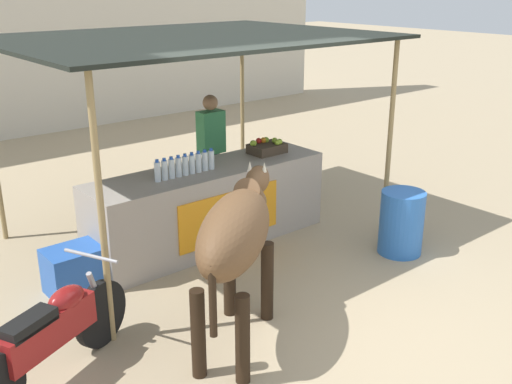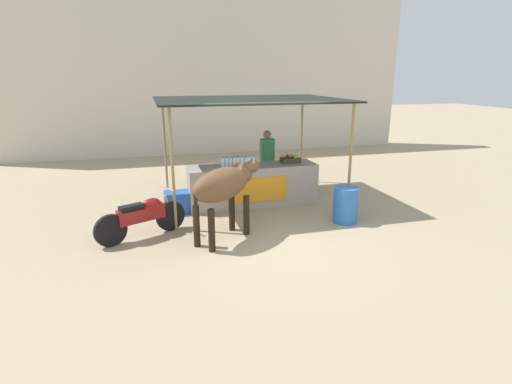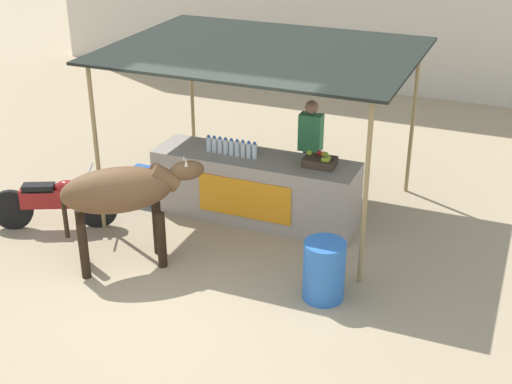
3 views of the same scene
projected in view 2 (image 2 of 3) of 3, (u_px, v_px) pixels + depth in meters
name	position (u px, v px, depth m)	size (l,w,h in m)	color
ground_plane	(283.00, 240.00, 7.50)	(60.00, 60.00, 0.00)	tan
building_wall_far	(206.00, 69.00, 15.03)	(16.00, 0.50, 6.37)	beige
stall_counter	(253.00, 185.00, 9.40)	(3.00, 0.82, 0.96)	#9E9389
stall_awning	(249.00, 103.00, 9.15)	(4.20, 3.20, 2.46)	black
water_bottle_row	(238.00, 162.00, 9.10)	(0.79, 0.07, 0.25)	silver
fruit_crate	(290.00, 159.00, 9.53)	(0.44, 0.32, 0.18)	#3F3326
vendor_behind_counter	(267.00, 162.00, 10.14)	(0.34, 0.22, 1.65)	#383842
cooler_box	(178.00, 202.00, 8.93)	(0.60, 0.44, 0.48)	blue
water_barrel	(345.00, 205.00, 8.30)	(0.51, 0.51, 0.76)	blue
cow	(224.00, 186.00, 7.25)	(1.66, 1.41, 1.44)	brown
motorcycle_parked	(143.00, 216.00, 7.49)	(1.67, 0.90, 0.90)	black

